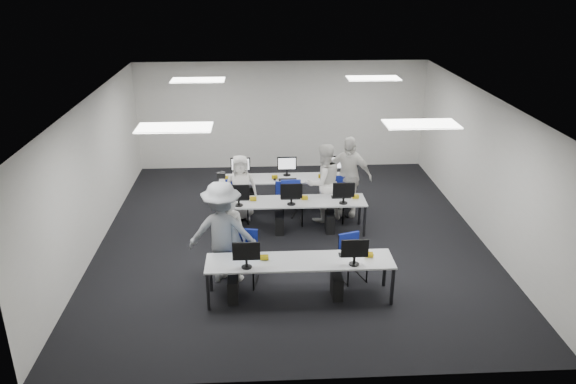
{
  "coord_description": "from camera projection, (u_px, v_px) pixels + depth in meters",
  "views": [
    {
      "loc": [
        -0.66,
        -10.78,
        5.4
      ],
      "look_at": [
        -0.07,
        0.05,
        1.0
      ],
      "focal_mm": 35.0,
      "sensor_mm": 36.0,
      "label": 1
    }
  ],
  "objects": [
    {
      "name": "equipment_back",
      "position": [
        295.0,
        192.0,
        13.41
      ],
      "size": [
        2.91,
        0.41,
        1.19
      ],
      "color": "white",
      "rests_on": "desk_back"
    },
    {
      "name": "student_2",
      "position": [
        241.0,
        188.0,
        12.59
      ],
      "size": [
        0.77,
        0.54,
        1.51
      ],
      "primitive_type": "imported",
      "rotation": [
        0.0,
        0.0,
        0.08
      ],
      "color": "silver",
      "rests_on": "ground"
    },
    {
      "name": "chair_2",
      "position": [
        237.0,
        209.0,
        12.63
      ],
      "size": [
        0.53,
        0.57,
        0.95
      ],
      "rotation": [
        0.0,
        0.0,
        0.14
      ],
      "color": "navy",
      "rests_on": "ground"
    },
    {
      "name": "chair_3",
      "position": [
        292.0,
        210.0,
        12.56
      ],
      "size": [
        0.48,
        0.52,
        0.95
      ],
      "rotation": [
        0.0,
        0.0,
        0.04
      ],
      "color": "navy",
      "rests_on": "ground"
    },
    {
      "name": "photographer",
      "position": [
        222.0,
        232.0,
        10.03
      ],
      "size": [
        1.29,
        0.8,
        1.92
      ],
      "primitive_type": "imported",
      "rotation": [
        0.0,
        0.0,
        3.07
      ],
      "color": "slate",
      "rests_on": "ground"
    },
    {
      "name": "desk_front",
      "position": [
        300.0,
        263.0,
        9.56
      ],
      "size": [
        3.2,
        0.7,
        0.73
      ],
      "color": "#ADAFB1",
      "rests_on": "ground"
    },
    {
      "name": "chair_1",
      "position": [
        352.0,
        266.0,
        10.3
      ],
      "size": [
        0.54,
        0.56,
        0.86
      ],
      "rotation": [
        0.0,
        0.0,
        0.31
      ],
      "color": "navy",
      "rests_on": "ground"
    },
    {
      "name": "room",
      "position": [
        291.0,
        170.0,
        11.47
      ],
      "size": [
        9.0,
        9.02,
        3.0
      ],
      "color": "black",
      "rests_on": "ground"
    },
    {
      "name": "equipment_mid",
      "position": [
        282.0,
        217.0,
        12.06
      ],
      "size": [
        2.91,
        0.41,
        1.19
      ],
      "color": "white",
      "rests_on": "desk_mid"
    },
    {
      "name": "dslr_camera",
      "position": [
        221.0,
        175.0,
        9.82
      ],
      "size": [
        0.15,
        0.19,
        0.1
      ],
      "primitive_type": "cube",
      "rotation": [
        0.0,
        0.0,
        3.07
      ],
      "color": "black",
      "rests_on": "photographer"
    },
    {
      "name": "desk_mid",
      "position": [
        291.0,
        203.0,
        11.96
      ],
      "size": [
        3.2,
        0.7,
        0.73
      ],
      "color": "#ADAFB1",
      "rests_on": "ground"
    },
    {
      "name": "chair_0",
      "position": [
        244.0,
        267.0,
        10.17
      ],
      "size": [
        0.57,
        0.6,
        0.98
      ],
      "rotation": [
        0.0,
        0.0,
        -0.18
      ],
      "color": "navy",
      "rests_on": "ground"
    },
    {
      "name": "student_3",
      "position": [
        348.0,
        176.0,
        12.76
      ],
      "size": [
        1.19,
        0.82,
        1.87
      ],
      "primitive_type": "imported",
      "rotation": [
        0.0,
        0.0,
        -0.37
      ],
      "color": "silver",
      "rests_on": "ground"
    },
    {
      "name": "chair_5",
      "position": [
        239.0,
        206.0,
        12.87
      ],
      "size": [
        0.46,
        0.49,
        0.83
      ],
      "rotation": [
        0.0,
        0.0,
        0.12
      ],
      "color": "navy",
      "rests_on": "ground"
    },
    {
      "name": "equipment_front",
      "position": [
        289.0,
        280.0,
        9.65
      ],
      "size": [
        2.51,
        0.41,
        1.19
      ],
      "color": "#0C4C9C",
      "rests_on": "desk_front"
    },
    {
      "name": "student_0",
      "position": [
        230.0,
        236.0,
        10.11
      ],
      "size": [
        0.73,
        0.61,
        1.71
      ],
      "primitive_type": "imported",
      "rotation": [
        0.0,
        0.0,
        2.75
      ],
      "color": "silver",
      "rests_on": "ground"
    },
    {
      "name": "chair_7",
      "position": [
        337.0,
        205.0,
        12.91
      ],
      "size": [
        0.49,
        0.51,
        0.83
      ],
      "rotation": [
        0.0,
        0.0,
        0.21
      ],
      "color": "navy",
      "rests_on": "ground"
    },
    {
      "name": "chair_4",
      "position": [
        335.0,
        206.0,
        12.73
      ],
      "size": [
        0.58,
        0.62,
        0.98
      ],
      "rotation": [
        0.0,
        0.0,
        -0.23
      ],
      "color": "navy",
      "rests_on": "ground"
    },
    {
      "name": "ceiling_panels",
      "position": [
        292.0,
        98.0,
        10.91
      ],
      "size": [
        5.2,
        4.6,
        0.02
      ],
      "color": "white",
      "rests_on": "room"
    },
    {
      "name": "handbag",
      "position": [
        226.0,
        194.0,
        11.96
      ],
      "size": [
        0.35,
        0.25,
        0.26
      ],
      "primitive_type": "ellipsoid",
      "rotation": [
        0.0,
        0.0,
        -0.17
      ],
      "color": "olive",
      "rests_on": "desk_mid"
    },
    {
      "name": "chair_6",
      "position": [
        286.0,
        203.0,
        12.99
      ],
      "size": [
        0.54,
        0.56,
        0.86
      ],
      "rotation": [
        0.0,
        0.0,
        -0.29
      ],
      "color": "navy",
      "rests_on": "ground"
    },
    {
      "name": "student_1",
      "position": [
        323.0,
        183.0,
        12.49
      ],
      "size": [
        1.07,
        0.97,
        1.79
      ],
      "primitive_type": "imported",
      "rotation": [
        0.0,
        0.0,
        3.55
      ],
      "color": "silver",
      "rests_on": "ground"
    },
    {
      "name": "desk_back",
      "position": [
        287.0,
        180.0,
        13.26
      ],
      "size": [
        3.2,
        0.7,
        0.73
      ],
      "color": "#ADAFB1",
      "rests_on": "ground"
    }
  ]
}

